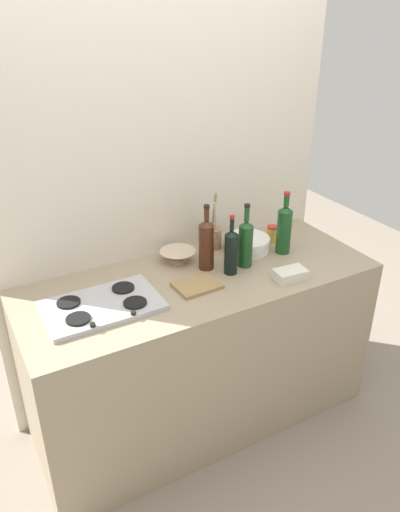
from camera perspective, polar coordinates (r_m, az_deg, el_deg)
The scene contains 14 objects.
ground_plane at distance 3.03m, azimuth 0.00°, elevation -17.38°, with size 6.00×6.00×0.00m, color gray.
counter_block at distance 2.73m, azimuth 0.00°, elevation -10.68°, with size 1.80×0.70×0.90m, color tan.
backsplash_panel at distance 2.66m, azimuth -3.99°, elevation 6.20°, with size 1.90×0.06×2.34m, color beige.
stovetop_hob at distance 2.27m, azimuth -11.15°, elevation -5.58°, with size 0.52×0.32×0.04m.
plate_stack at distance 2.73m, azimuth 5.38°, elevation 1.41°, with size 0.25×0.25×0.08m.
wine_bottle_leftmost at distance 2.69m, azimuth 9.62°, elevation 3.15°, with size 0.08×0.08×0.35m.
wine_bottle_mid_left at distance 2.53m, azimuth 5.29°, elevation 1.53°, with size 0.07×0.07×0.34m.
wine_bottle_mid_right at distance 2.50m, azimuth 0.74°, elevation 1.44°, with size 0.08×0.08×0.35m.
wine_bottle_rightmost at distance 2.46m, azimuth 3.59°, elevation 0.57°, with size 0.07×0.07×0.31m.
mixing_bowl at distance 2.61m, azimuth -2.57°, elevation 0.07°, with size 0.19×0.19×0.06m.
butter_dish at distance 2.49m, azimuth 10.29°, elevation -2.09°, with size 0.16×0.10×0.05m, color silver.
utensil_crock at distance 2.73m, azimuth 1.62°, elevation 2.24°, with size 0.08×0.08×0.32m.
condiment_jar_front at distance 2.84m, azimuth 8.23°, elevation 2.54°, with size 0.06×0.06×0.10m.
cutting_board at distance 2.39m, azimuth -0.35°, elevation -3.38°, with size 0.21×0.16×0.02m, color #9E7A4C.
Camera 1 is at (-1.04, -1.87, 2.14)m, focal length 34.91 mm.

